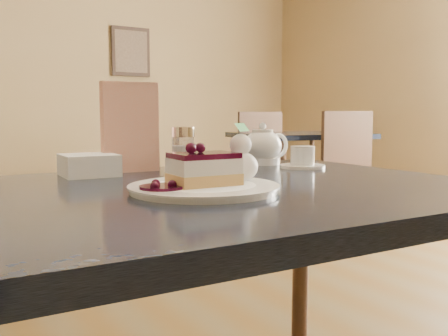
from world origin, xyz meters
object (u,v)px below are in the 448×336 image
cheesecake_slice (204,169)px  bg_table_far_right (298,214)px  tea_set (270,150)px  main_table (192,228)px  dessert_plate (204,188)px

cheesecake_slice → bg_table_far_right: bearing=48.6°
bg_table_far_right → tea_set: bearing=-121.1°
main_table → tea_set: bearing=37.0°
main_table → cheesecake_slice: size_ratio=9.99×
main_table → cheesecake_slice: cheesecake_slice is taller
cheesecake_slice → tea_set: (0.40, 0.33, 0.00)m
tea_set → bg_table_far_right: 2.79m
main_table → bg_table_far_right: (2.20, 2.28, -0.60)m
dessert_plate → cheesecake_slice: cheesecake_slice is taller
dessert_plate → main_table: bearing=88.0°
tea_set → bg_table_far_right: size_ratio=0.14×
main_table → bg_table_far_right: main_table is taller
cheesecake_slice → tea_set: bearing=41.5°
tea_set → bg_table_far_right: bearing=48.0°
dessert_plate → tea_set: 0.52m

